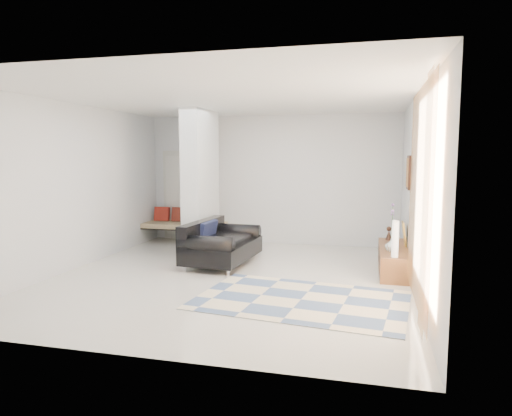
# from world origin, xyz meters

# --- Properties ---
(floor) EXTENTS (6.00, 6.00, 0.00)m
(floor) POSITION_xyz_m (0.00, 0.00, 0.00)
(floor) COLOR beige
(floor) RESTS_ON ground
(ceiling) EXTENTS (6.00, 6.00, 0.00)m
(ceiling) POSITION_xyz_m (0.00, 0.00, 2.80)
(ceiling) COLOR white
(ceiling) RESTS_ON wall_back
(wall_back) EXTENTS (6.00, 0.00, 6.00)m
(wall_back) POSITION_xyz_m (0.00, 3.00, 1.40)
(wall_back) COLOR silver
(wall_back) RESTS_ON ground
(wall_front) EXTENTS (6.00, 0.00, 6.00)m
(wall_front) POSITION_xyz_m (0.00, -3.00, 1.40)
(wall_front) COLOR silver
(wall_front) RESTS_ON ground
(wall_left) EXTENTS (0.00, 6.00, 6.00)m
(wall_left) POSITION_xyz_m (-2.75, 0.00, 1.40)
(wall_left) COLOR silver
(wall_left) RESTS_ON ground
(wall_right) EXTENTS (0.00, 6.00, 6.00)m
(wall_right) POSITION_xyz_m (2.75, 0.00, 1.40)
(wall_right) COLOR silver
(wall_right) RESTS_ON ground
(partition_column) EXTENTS (0.35, 1.20, 2.80)m
(partition_column) POSITION_xyz_m (-1.10, 1.60, 1.40)
(partition_column) COLOR silver
(partition_column) RESTS_ON floor
(hallway_door) EXTENTS (0.85, 0.06, 2.04)m
(hallway_door) POSITION_xyz_m (-2.10, 2.96, 1.02)
(hallway_door) COLOR beige
(hallway_door) RESTS_ON floor
(curtain) EXTENTS (0.00, 2.55, 2.55)m
(curtain) POSITION_xyz_m (2.67, -1.15, 1.45)
(curtain) COLOR orange
(curtain) RESTS_ON wall_right
(wall_art) EXTENTS (0.04, 0.45, 0.55)m
(wall_art) POSITION_xyz_m (2.72, 1.04, 1.65)
(wall_art) COLOR #34170E
(wall_art) RESTS_ON wall_right
(media_console) EXTENTS (0.45, 1.80, 0.80)m
(media_console) POSITION_xyz_m (2.52, 1.04, 0.20)
(media_console) COLOR brown
(media_console) RESTS_ON floor
(loveseat) EXTENTS (1.10, 1.74, 0.76)m
(loveseat) POSITION_xyz_m (-0.48, 0.85, 0.35)
(loveseat) COLOR silver
(loveseat) RESTS_ON floor
(daybed) EXTENTS (1.87, 0.84, 0.77)m
(daybed) POSITION_xyz_m (-1.93, 2.62, 0.41)
(daybed) COLOR black
(daybed) RESTS_ON floor
(area_rug) EXTENTS (2.94, 2.14, 0.01)m
(area_rug) POSITION_xyz_m (1.26, -0.90, 0.01)
(area_rug) COLOR beige
(area_rug) RESTS_ON floor
(cylinder_lamp) EXTENTS (0.10, 0.10, 0.55)m
(cylinder_lamp) POSITION_xyz_m (2.50, 0.29, 0.68)
(cylinder_lamp) COLOR white
(cylinder_lamp) RESTS_ON media_console
(bronze_figurine) EXTENTS (0.12, 0.12, 0.24)m
(bronze_figurine) POSITION_xyz_m (2.47, 1.75, 0.52)
(bronze_figurine) COLOR #321E16
(bronze_figurine) RESTS_ON media_console
(vase) EXTENTS (0.22, 0.22, 0.21)m
(vase) POSITION_xyz_m (2.47, 0.70, 0.50)
(vase) COLOR white
(vase) RESTS_ON media_console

